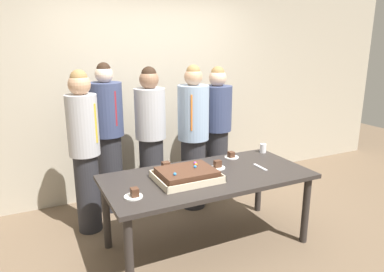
{
  "coord_description": "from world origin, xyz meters",
  "views": [
    {
      "loc": [
        -1.49,
        -2.71,
        1.92
      ],
      "look_at": [
        -0.09,
        0.15,
        1.08
      ],
      "focal_mm": 32.98,
      "sensor_mm": 36.0,
      "label": 1
    }
  ],
  "objects_px": {
    "party_table": "(208,183)",
    "plated_slice_near_right": "(134,194)",
    "plated_slice_far_right": "(218,166)",
    "drink_cup_nearest": "(263,148)",
    "person_left_edge_reaching": "(85,149)",
    "plated_slice_near_left": "(231,156)",
    "cake_server_utensil": "(260,167)",
    "plated_slice_far_left": "(166,167)",
    "person_striped_tie_right": "(108,137)",
    "person_serving_front": "(217,131)",
    "sheet_cake": "(187,175)",
    "person_far_right_suit": "(193,136)",
    "person_green_shirt_behind": "(151,138)"
  },
  "relations": [
    {
      "from": "person_green_shirt_behind",
      "to": "cake_server_utensil",
      "type": "bearing_deg",
      "value": 37.43
    },
    {
      "from": "plated_slice_near_right",
      "to": "plated_slice_far_right",
      "type": "height_order",
      "value": "same"
    },
    {
      "from": "sheet_cake",
      "to": "person_left_edge_reaching",
      "type": "bearing_deg",
      "value": 132.19
    },
    {
      "from": "sheet_cake",
      "to": "plated_slice_near_left",
      "type": "relative_size",
      "value": 3.74
    },
    {
      "from": "cake_server_utensil",
      "to": "person_left_edge_reaching",
      "type": "relative_size",
      "value": 0.12
    },
    {
      "from": "person_far_right_suit",
      "to": "person_left_edge_reaching",
      "type": "distance_m",
      "value": 1.23
    },
    {
      "from": "plated_slice_near_left",
      "to": "sheet_cake",
      "type": "bearing_deg",
      "value": -153.12
    },
    {
      "from": "drink_cup_nearest",
      "to": "plated_slice_far_right",
      "type": "bearing_deg",
      "value": -162.97
    },
    {
      "from": "drink_cup_nearest",
      "to": "cake_server_utensil",
      "type": "height_order",
      "value": "drink_cup_nearest"
    },
    {
      "from": "plated_slice_near_right",
      "to": "cake_server_utensil",
      "type": "distance_m",
      "value": 1.33
    },
    {
      "from": "sheet_cake",
      "to": "person_far_right_suit",
      "type": "bearing_deg",
      "value": 60.22
    },
    {
      "from": "party_table",
      "to": "cake_server_utensil",
      "type": "relative_size",
      "value": 9.66
    },
    {
      "from": "plated_slice_near_right",
      "to": "plated_slice_far_right",
      "type": "xyz_separation_m",
      "value": [
        0.94,
        0.29,
        -0.0
      ]
    },
    {
      "from": "person_striped_tie_right",
      "to": "plated_slice_far_right",
      "type": "bearing_deg",
      "value": 18.24
    },
    {
      "from": "person_striped_tie_right",
      "to": "person_left_edge_reaching",
      "type": "relative_size",
      "value": 1.02
    },
    {
      "from": "plated_slice_near_right",
      "to": "person_left_edge_reaching",
      "type": "xyz_separation_m",
      "value": [
        -0.21,
        0.98,
        0.14
      ]
    },
    {
      "from": "plated_slice_near_left",
      "to": "person_left_edge_reaching",
      "type": "relative_size",
      "value": 0.09
    },
    {
      "from": "person_striped_tie_right",
      "to": "drink_cup_nearest",
      "type": "bearing_deg",
      "value": 41.76
    },
    {
      "from": "plated_slice_near_left",
      "to": "person_green_shirt_behind",
      "type": "height_order",
      "value": "person_green_shirt_behind"
    },
    {
      "from": "plated_slice_near_right",
      "to": "cake_server_utensil",
      "type": "bearing_deg",
      "value": 5.31
    },
    {
      "from": "drink_cup_nearest",
      "to": "person_green_shirt_behind",
      "type": "distance_m",
      "value": 1.28
    },
    {
      "from": "party_table",
      "to": "cake_server_utensil",
      "type": "xyz_separation_m",
      "value": [
        0.56,
        -0.05,
        0.08
      ]
    },
    {
      "from": "person_left_edge_reaching",
      "to": "cake_server_utensil",
      "type": "bearing_deg",
      "value": 18.74
    },
    {
      "from": "cake_server_utensil",
      "to": "person_left_edge_reaching",
      "type": "xyz_separation_m",
      "value": [
        -1.53,
        0.85,
        0.16
      ]
    },
    {
      "from": "person_serving_front",
      "to": "person_green_shirt_behind",
      "type": "relative_size",
      "value": 0.99
    },
    {
      "from": "person_far_right_suit",
      "to": "party_table",
      "type": "bearing_deg",
      "value": 12.58
    },
    {
      "from": "plated_slice_far_right",
      "to": "party_table",
      "type": "bearing_deg",
      "value": -145.94
    },
    {
      "from": "plated_slice_near_right",
      "to": "plated_slice_far_right",
      "type": "distance_m",
      "value": 0.98
    },
    {
      "from": "plated_slice_near_left",
      "to": "drink_cup_nearest",
      "type": "xyz_separation_m",
      "value": [
        0.42,
        0.01,
        0.03
      ]
    },
    {
      "from": "plated_slice_near_left",
      "to": "person_striped_tie_right",
      "type": "relative_size",
      "value": 0.09
    },
    {
      "from": "party_table",
      "to": "plated_slice_near_right",
      "type": "bearing_deg",
      "value": -167.02
    },
    {
      "from": "person_far_right_suit",
      "to": "person_green_shirt_behind",
      "type": "bearing_deg",
      "value": -81.2
    },
    {
      "from": "party_table",
      "to": "person_green_shirt_behind",
      "type": "xyz_separation_m",
      "value": [
        -0.2,
        1.0,
        0.22
      ]
    },
    {
      "from": "plated_slice_far_left",
      "to": "plated_slice_near_left",
      "type": "bearing_deg",
      "value": 2.4
    },
    {
      "from": "person_far_right_suit",
      "to": "person_striped_tie_right",
      "type": "bearing_deg",
      "value": -82.65
    },
    {
      "from": "person_serving_front",
      "to": "person_left_edge_reaching",
      "type": "distance_m",
      "value": 1.66
    },
    {
      "from": "drink_cup_nearest",
      "to": "plated_slice_near_left",
      "type": "bearing_deg",
      "value": -179.31
    },
    {
      "from": "person_green_shirt_behind",
      "to": "person_far_right_suit",
      "type": "xyz_separation_m",
      "value": [
        0.46,
        -0.18,
        0.0
      ]
    },
    {
      "from": "plated_slice_near_left",
      "to": "person_left_edge_reaching",
      "type": "height_order",
      "value": "person_left_edge_reaching"
    },
    {
      "from": "drink_cup_nearest",
      "to": "person_left_edge_reaching",
      "type": "height_order",
      "value": "person_left_edge_reaching"
    },
    {
      "from": "plated_slice_near_right",
      "to": "person_serving_front",
      "type": "bearing_deg",
      "value": 39.43
    },
    {
      "from": "person_left_edge_reaching",
      "to": "person_serving_front",
      "type": "bearing_deg",
      "value": 55.06
    },
    {
      "from": "plated_slice_near_left",
      "to": "plated_slice_far_left",
      "type": "height_order",
      "value": "plated_slice_far_left"
    },
    {
      "from": "cake_server_utensil",
      "to": "person_left_edge_reaching",
      "type": "bearing_deg",
      "value": 150.92
    },
    {
      "from": "plated_slice_far_right",
      "to": "sheet_cake",
      "type": "bearing_deg",
      "value": -160.91
    },
    {
      "from": "person_green_shirt_behind",
      "to": "person_left_edge_reaching",
      "type": "height_order",
      "value": "person_left_edge_reaching"
    },
    {
      "from": "plated_slice_near_left",
      "to": "cake_server_utensil",
      "type": "xyz_separation_m",
      "value": [
        0.09,
        -0.38,
        -0.02
      ]
    },
    {
      "from": "sheet_cake",
      "to": "plated_slice_far_left",
      "type": "bearing_deg",
      "value": 102.18
    },
    {
      "from": "plated_slice_far_left",
      "to": "person_striped_tie_right",
      "type": "height_order",
      "value": "person_striped_tie_right"
    },
    {
      "from": "plated_slice_far_left",
      "to": "person_far_right_suit",
      "type": "relative_size",
      "value": 0.09
    }
  ]
}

